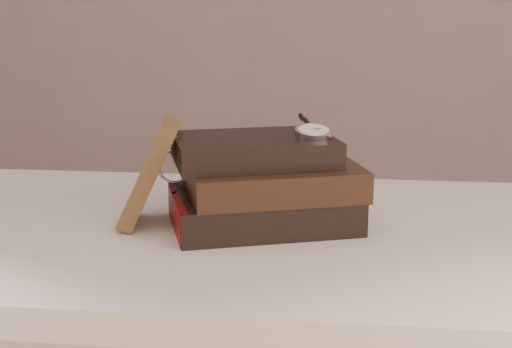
# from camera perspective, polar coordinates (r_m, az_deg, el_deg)

# --- Properties ---
(table) EXTENTS (1.00, 0.60, 0.75)m
(table) POSITION_cam_1_polar(r_m,az_deg,el_deg) (1.06, -1.62, -8.90)
(table) COLOR silver
(table) RESTS_ON ground
(book_stack) EXTENTS (0.30, 0.25, 0.13)m
(book_stack) POSITION_cam_1_polar(r_m,az_deg,el_deg) (1.02, 0.64, -0.85)
(book_stack) COLOR black
(book_stack) RESTS_ON table
(journal) EXTENTS (0.10, 0.11, 0.15)m
(journal) POSITION_cam_1_polar(r_m,az_deg,el_deg) (1.03, -8.49, 0.10)
(journal) COLOR #432E19
(journal) RESTS_ON table
(pocket_watch) EXTENTS (0.07, 0.16, 0.02)m
(pocket_watch) POSITION_cam_1_polar(r_m,az_deg,el_deg) (1.01, 4.54, 3.43)
(pocket_watch) COLOR silver
(pocket_watch) RESTS_ON book_stack
(eyeglasses) EXTENTS (0.14, 0.15, 0.05)m
(eyeglasses) POSITION_cam_1_polar(r_m,az_deg,el_deg) (1.08, -5.09, 0.69)
(eyeglasses) COLOR silver
(eyeglasses) RESTS_ON book_stack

